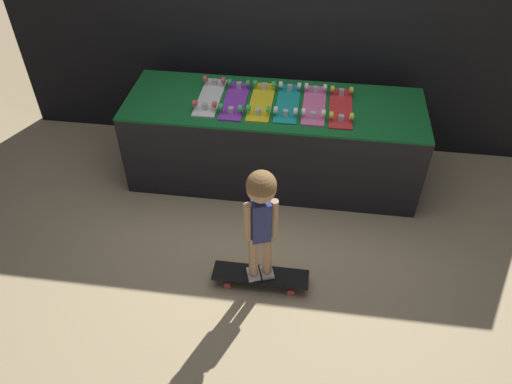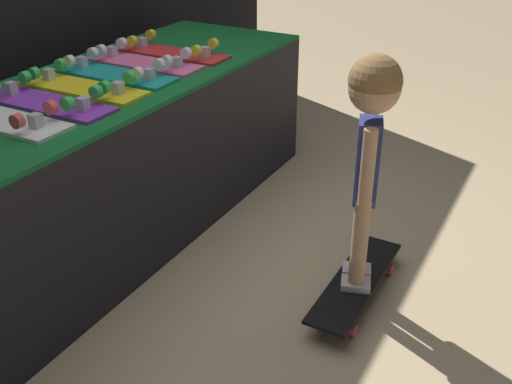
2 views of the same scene
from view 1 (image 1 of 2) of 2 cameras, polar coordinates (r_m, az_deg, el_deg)
The scene contains 11 objects.
ground_plane at distance 4.27m, azimuth 1.22°, elevation -1.87°, with size 16.00×16.00×0.00m, color tan.
back_wall at distance 4.56m, azimuth 3.13°, elevation 17.93°, with size 5.02×0.10×2.22m.
display_rack at distance 4.38m, azimuth 2.01°, elevation 5.88°, with size 2.48×0.82×0.76m.
skateboard_white_on_rack at distance 4.24m, azimuth -5.28°, elevation 10.86°, with size 0.19×0.60×0.09m.
skateboard_purple_on_rack at distance 4.18m, azimuth -2.39°, elevation 10.53°, with size 0.19×0.60×0.09m.
skateboard_yellow_on_rack at distance 4.16m, azimuth 0.62°, elevation 10.40°, with size 0.19×0.60×0.09m.
skateboard_teal_on_rack at distance 4.15m, azimuth 3.65°, elevation 10.21°, with size 0.19×0.60×0.09m.
skateboard_pink_on_rack at distance 4.15m, azimuth 6.68°, elevation 9.98°, with size 0.19×0.60×0.09m.
skateboard_red_on_rack at distance 4.14m, azimuth 9.70°, elevation 9.57°, with size 0.19×0.60×0.09m.
skateboard_on_floor at distance 3.68m, azimuth 0.52°, elevation -9.57°, with size 0.70×0.18×0.09m.
child at distance 3.17m, azimuth 0.59°, elevation -1.81°, with size 0.22×0.19×0.95m.
Camera 1 is at (0.33, -3.08, 2.94)m, focal length 35.00 mm.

